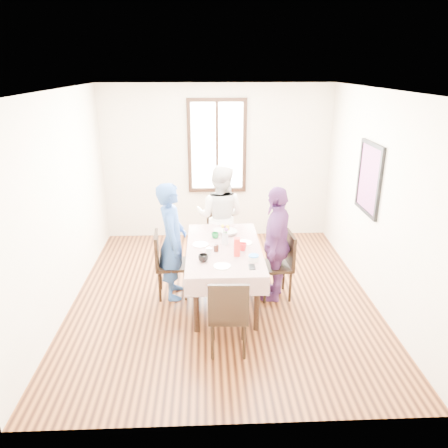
% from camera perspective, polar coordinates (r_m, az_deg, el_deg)
% --- Properties ---
extents(ground, '(4.50, 4.50, 0.00)m').
position_cam_1_polar(ground, '(5.94, -0.22, -9.49)').
color(ground, black).
rests_on(ground, ground).
extents(back_wall, '(4.00, 0.00, 4.00)m').
position_cam_1_polar(back_wall, '(7.57, -0.93, 8.15)').
color(back_wall, beige).
rests_on(back_wall, ground).
extents(right_wall, '(0.00, 4.50, 4.50)m').
position_cam_1_polar(right_wall, '(5.83, 19.85, 3.10)').
color(right_wall, beige).
rests_on(right_wall, ground).
extents(window_frame, '(1.02, 0.06, 1.62)m').
position_cam_1_polar(window_frame, '(7.49, -0.94, 10.36)').
color(window_frame, black).
rests_on(window_frame, back_wall).
extents(window_pane, '(0.90, 0.02, 1.50)m').
position_cam_1_polar(window_pane, '(7.50, -0.94, 10.37)').
color(window_pane, white).
rests_on(window_pane, back_wall).
extents(art_poster, '(0.04, 0.76, 0.96)m').
position_cam_1_polar(art_poster, '(6.03, 18.87, 5.78)').
color(art_poster, red).
rests_on(art_poster, right_wall).
extents(dining_table, '(0.83, 1.58, 0.75)m').
position_cam_1_polar(dining_table, '(5.68, -0.02, -6.69)').
color(dining_table, black).
rests_on(dining_table, ground).
extents(tablecloth, '(0.95, 1.70, 0.01)m').
position_cam_1_polar(tablecloth, '(5.52, -0.02, -3.17)').
color(tablecloth, '#4F0C0B').
rests_on(tablecloth, dining_table).
extents(chair_left, '(0.45, 0.45, 0.91)m').
position_cam_1_polar(chair_left, '(5.79, -6.98, -5.40)').
color(chair_left, black).
rests_on(chair_left, ground).
extents(chair_right, '(0.45, 0.45, 0.91)m').
position_cam_1_polar(chair_right, '(5.76, 6.89, -5.57)').
color(chair_right, black).
rests_on(chair_right, ground).
extents(chair_far, '(0.43, 0.43, 0.91)m').
position_cam_1_polar(chair_far, '(6.64, -0.43, -1.77)').
color(chair_far, black).
rests_on(chair_far, ground).
extents(chair_near, '(0.44, 0.44, 0.91)m').
position_cam_1_polar(chair_near, '(4.70, 0.57, -11.90)').
color(chair_near, black).
rests_on(chair_near, ground).
extents(person_left, '(0.41, 0.60, 1.59)m').
position_cam_1_polar(person_left, '(5.65, -6.94, -2.31)').
color(person_left, '#274A8F').
rests_on(person_left, ground).
extents(person_far, '(0.92, 0.82, 1.59)m').
position_cam_1_polar(person_far, '(6.50, -0.43, 0.94)').
color(person_far, silver).
rests_on(person_far, ground).
extents(person_right, '(0.64, 0.98, 1.55)m').
position_cam_1_polar(person_right, '(5.62, 6.85, -2.63)').
color(person_right, '#5C2D66').
rests_on(person_right, ground).
extents(mug_black, '(0.12, 0.12, 0.09)m').
position_cam_1_polar(mug_black, '(5.11, -2.80, -4.59)').
color(mug_black, black).
rests_on(mug_black, tablecloth).
extents(mug_flag, '(0.14, 0.14, 0.10)m').
position_cam_1_polar(mug_flag, '(5.41, 2.52, -3.07)').
color(mug_flag, red).
rests_on(mug_flag, tablecloth).
extents(mug_green, '(0.10, 0.10, 0.08)m').
position_cam_1_polar(mug_green, '(5.79, -1.20, -1.53)').
color(mug_green, '#0C7226').
rests_on(mug_green, tablecloth).
extents(serving_bowl, '(0.31, 0.31, 0.06)m').
position_cam_1_polar(serving_bowl, '(5.90, 0.59, -1.16)').
color(serving_bowl, white).
rests_on(serving_bowl, tablecloth).
extents(juice_carton, '(0.07, 0.07, 0.23)m').
position_cam_1_polar(juice_carton, '(5.23, 1.74, -3.09)').
color(juice_carton, red).
rests_on(juice_carton, tablecloth).
extents(butter_tub, '(0.13, 0.13, 0.06)m').
position_cam_1_polar(butter_tub, '(5.14, 3.98, -4.62)').
color(butter_tub, white).
rests_on(butter_tub, tablecloth).
extents(jam_jar, '(0.06, 0.06, 0.09)m').
position_cam_1_polar(jam_jar, '(5.37, -1.05, -3.25)').
color(jam_jar, black).
rests_on(jam_jar, tablecloth).
extents(drinking_glass, '(0.06, 0.06, 0.09)m').
position_cam_1_polar(drinking_glass, '(5.29, -2.05, -3.67)').
color(drinking_glass, silver).
rests_on(drinking_glass, tablecloth).
extents(smartphone, '(0.07, 0.15, 0.01)m').
position_cam_1_polar(smartphone, '(4.99, 3.76, -5.75)').
color(smartphone, black).
rests_on(smartphone, tablecloth).
extents(flower_vase, '(0.08, 0.08, 0.16)m').
position_cam_1_polar(flower_vase, '(5.56, 0.16, -1.99)').
color(flower_vase, silver).
rests_on(flower_vase, tablecloth).
extents(plate_left, '(0.20, 0.20, 0.01)m').
position_cam_1_polar(plate_left, '(5.58, -3.16, -2.76)').
color(plate_left, white).
rests_on(plate_left, tablecloth).
extents(plate_right, '(0.20, 0.20, 0.01)m').
position_cam_1_polar(plate_right, '(5.64, 2.83, -2.51)').
color(plate_right, white).
rests_on(plate_right, tablecloth).
extents(plate_far, '(0.20, 0.20, 0.01)m').
position_cam_1_polar(plate_far, '(6.06, -0.48, -0.82)').
color(plate_far, white).
rests_on(plate_far, tablecloth).
extents(plate_near, '(0.20, 0.20, 0.01)m').
position_cam_1_polar(plate_near, '(5.00, -0.28, -5.65)').
color(plate_near, white).
rests_on(plate_near, tablecloth).
extents(butter_lid, '(0.12, 0.12, 0.01)m').
position_cam_1_polar(butter_lid, '(5.12, 3.99, -4.24)').
color(butter_lid, blue).
rests_on(butter_lid, butter_tub).
extents(flower_bunch, '(0.09, 0.09, 0.10)m').
position_cam_1_polar(flower_bunch, '(5.51, 0.16, -0.74)').
color(flower_bunch, yellow).
rests_on(flower_bunch, flower_vase).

